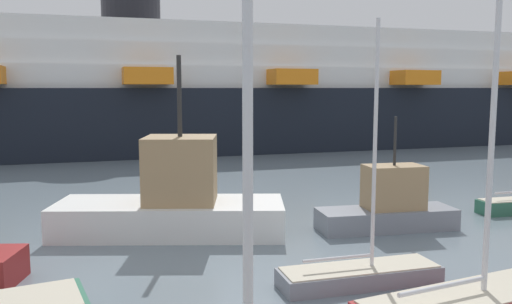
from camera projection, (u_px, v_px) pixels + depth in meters
sailboat_1 at (360, 272)px, 15.17m from camera, size 4.76×1.37×7.55m
sailboat_6 at (469, 298)px, 13.22m from camera, size 6.29×2.73×8.43m
fishing_boat_0 at (174, 202)px, 20.32m from camera, size 9.23×5.21×6.85m
fishing_boat_1 at (389, 206)px, 21.05m from camera, size 5.64×2.12×4.52m
cruise_ship at (318, 93)px, 53.04m from camera, size 102.67×18.68×16.26m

